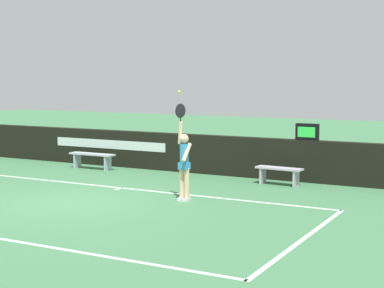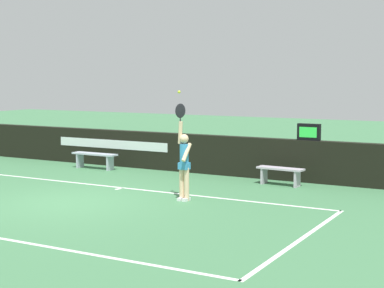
{
  "view_description": "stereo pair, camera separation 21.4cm",
  "coord_description": "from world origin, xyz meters",
  "views": [
    {
      "loc": [
        9.14,
        -11.02,
        2.91
      ],
      "look_at": [
        2.34,
        1.66,
        1.33
      ],
      "focal_mm": 57.54,
      "sensor_mm": 36.0,
      "label": 1
    },
    {
      "loc": [
        9.33,
        -10.92,
        2.91
      ],
      "look_at": [
        2.34,
        1.66,
        1.33
      ],
      "focal_mm": 57.54,
      "sensor_mm": 36.0,
      "label": 2
    }
  ],
  "objects": [
    {
      "name": "tennis_ball",
      "position": [
        2.11,
        1.46,
        2.55
      ],
      "size": [
        0.07,
        0.07,
        0.07
      ],
      "color": "#D0DD30"
    },
    {
      "name": "tennis_player",
      "position": [
        2.24,
        1.46,
        0.94
      ],
      "size": [
        0.43,
        0.37,
        2.31
      ],
      "color": "beige",
      "rests_on": "ground"
    },
    {
      "name": "courtside_bench_far",
      "position": [
        -2.7,
        4.42,
        0.38
      ],
      "size": [
        1.57,
        0.37,
        0.5
      ],
      "color": "#A8B0C1",
      "rests_on": "ground"
    },
    {
      "name": "speed_display",
      "position": [
        3.99,
        5.32,
        1.39
      ],
      "size": [
        0.63,
        0.18,
        0.46
      ],
      "color": "black",
      "rests_on": "back_wall"
    },
    {
      "name": "courtside_bench_near",
      "position": [
        3.5,
        4.48,
        0.36
      ],
      "size": [
        1.3,
        0.45,
        0.48
      ],
      "color": "#BAADBD",
      "rests_on": "ground"
    },
    {
      "name": "court_lines",
      "position": [
        0.0,
        -0.48,
        0.0
      ],
      "size": [
        11.71,
        5.33,
        0.0
      ],
      "color": "white",
      "rests_on": "ground"
    },
    {
      "name": "ground_plane",
      "position": [
        0.0,
        0.0,
        0.0
      ],
      "size": [
        60.0,
        60.0,
        0.0
      ],
      "primitive_type": "plane",
      "color": "#427A4E"
    },
    {
      "name": "back_wall",
      "position": [
        -0.0,
        5.33,
        0.58
      ],
      "size": [
        17.4,
        0.3,
        1.17
      ],
      "color": "black",
      "rests_on": "ground"
    }
  ]
}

